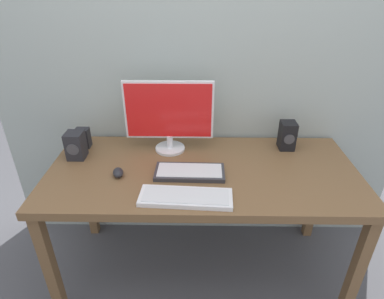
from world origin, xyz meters
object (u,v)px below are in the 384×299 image
monitor (169,114)px  desk (202,180)px  mouse (118,173)px  audio_controller (83,138)px  keyboard_primary (190,172)px  speaker_left (76,145)px  keyboard_secondary (186,197)px  speaker_right (287,135)px

monitor → desk: bearing=-49.1°
monitor → mouse: bearing=-130.1°
desk → audio_controller: size_ratio=13.90×
monitor → keyboard_primary: monitor is taller
mouse → speaker_left: size_ratio=0.52×
keyboard_secondary → speaker_left: size_ratio=2.85×
speaker_right → speaker_left: speaker_right is taller
mouse → audio_controller: (-0.27, 0.31, 0.04)m
mouse → audio_controller: bearing=117.2°
monitor → audio_controller: (-0.52, 0.02, -0.16)m
monitor → audio_controller: size_ratio=4.21×
mouse → speaker_right: bearing=4.5°
mouse → speaker_right: (0.94, 0.32, 0.06)m
speaker_right → speaker_left: 1.22m
monitor → keyboard_primary: bearing=-65.7°
desk → speaker_left: (-0.71, 0.11, 0.15)m
keyboard_secondary → audio_controller: audio_controller is taller
speaker_left → monitor: bearing=11.7°
speaker_right → audio_controller: speaker_right is taller
audio_controller → monitor: bearing=-1.9°
speaker_right → mouse: bearing=-161.4°
speaker_right → keyboard_primary: bearing=-152.9°
mouse → speaker_left: 0.34m
audio_controller → mouse: bearing=-48.8°
speaker_left → mouse: bearing=-34.4°
keyboard_primary → mouse: mouse is taller
keyboard_primary → keyboard_secondary: (-0.01, -0.22, 0.00)m
monitor → speaker_left: bearing=-168.3°
desk → keyboard_primary: keyboard_primary is taller
keyboard_primary → speaker_left: bearing=165.8°
speaker_left → desk: bearing=-9.0°
keyboard_primary → speaker_right: bearing=27.1°
keyboard_primary → mouse: size_ratio=4.55×
keyboard_secondary → speaker_left: (-0.63, 0.38, 0.06)m
monitor → keyboard_primary: (0.12, -0.27, -0.21)m
monitor → audio_controller: monitor is taller
keyboard_secondary → mouse: 0.40m
speaker_right → speaker_left: bearing=-173.9°
mouse → speaker_left: (-0.27, 0.19, 0.06)m
monitor → keyboard_secondary: (0.11, -0.49, -0.21)m
speaker_right → audio_controller: 1.22m
monitor → keyboard_secondary: size_ratio=1.14×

